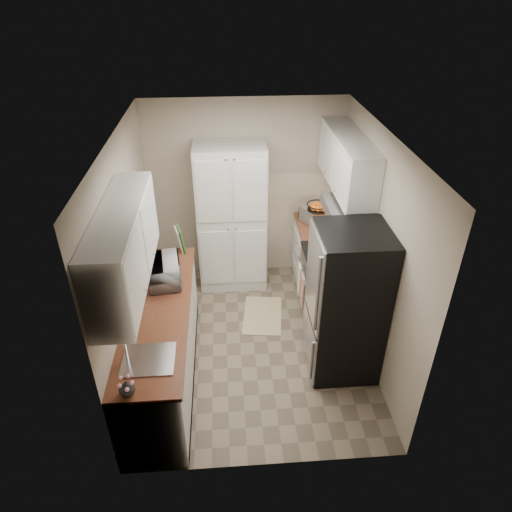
{
  "coord_description": "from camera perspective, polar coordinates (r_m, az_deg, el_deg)",
  "views": [
    {
      "loc": [
        -0.28,
        -4.08,
        3.78
      ],
      "look_at": [
        0.04,
        0.15,
        1.13
      ],
      "focal_mm": 32.0,
      "sensor_mm": 36.0,
      "label": 1
    }
  ],
  "objects": [
    {
      "name": "flower_vase",
      "position": [
        3.88,
        -15.87,
        -15.6
      ],
      "size": [
        0.16,
        0.16,
        0.13
      ],
      "primitive_type": "imported",
      "rotation": [
        0.0,
        0.0,
        -0.32
      ],
      "color": "silver",
      "rests_on": "countertop_left"
    },
    {
      "name": "base_cabinet_left",
      "position": [
        5.0,
        -11.55,
        -10.73
      ],
      "size": [
        0.6,
        2.3,
        0.88
      ],
      "primitive_type": "cube",
      "color": "silver",
      "rests_on": "ground"
    },
    {
      "name": "microwave",
      "position": [
        4.97,
        -11.36,
        -1.9
      ],
      "size": [
        0.4,
        0.53,
        0.27
      ],
      "primitive_type": "imported",
      "rotation": [
        0.0,
        0.0,
        1.71
      ],
      "color": "silver",
      "rests_on": "countertop_left"
    },
    {
      "name": "wine_bottle",
      "position": [
        5.4,
        -12.83,
        0.87
      ],
      "size": [
        0.07,
        0.07,
        0.27
      ],
      "primitive_type": "cylinder",
      "color": "black",
      "rests_on": "countertop_left"
    },
    {
      "name": "toaster_oven",
      "position": [
        6.07,
        7.71,
        4.86
      ],
      "size": [
        0.46,
        0.5,
        0.23
      ],
      "primitive_type": "cube",
      "rotation": [
        0.0,
        0.0,
        0.42
      ],
      "color": "silver",
      "rests_on": "countertop_right"
    },
    {
      "name": "fruit_basket",
      "position": [
        5.97,
        7.75,
        6.3
      ],
      "size": [
        0.32,
        0.32,
        0.12
      ],
      "primitive_type": null,
      "rotation": [
        0.0,
        0.0,
        0.1
      ],
      "color": "orange",
      "rests_on": "toaster_oven"
    },
    {
      "name": "cutting_board",
      "position": [
        5.52,
        -9.33,
        2.14
      ],
      "size": [
        0.08,
        0.24,
        0.3
      ],
      "primitive_type": "cube",
      "rotation": [
        0.0,
        0.0,
        0.26
      ],
      "color": "#337E2E",
      "rests_on": "countertop_left"
    },
    {
      "name": "kitchen_mat",
      "position": [
        5.94,
        0.83,
        -7.41
      ],
      "size": [
        0.58,
        0.83,
        0.01
      ],
      "primitive_type": "cube",
      "rotation": [
        0.0,
        0.0,
        -0.13
      ],
      "color": "beige",
      "rests_on": "ground"
    },
    {
      "name": "refrigerator",
      "position": [
        4.85,
        11.25,
        -5.87
      ],
      "size": [
        0.7,
        0.72,
        1.7
      ],
      "primitive_type": "cube",
      "color": "#B7B7BC",
      "rests_on": "ground"
    },
    {
      "name": "countertop_right",
      "position": [
        6.13,
        8.19,
        3.68
      ],
      "size": [
        0.63,
        0.83,
        0.04
      ],
      "primitive_type": "cube",
      "color": "brown",
      "rests_on": "base_cabinet_right"
    },
    {
      "name": "electric_range",
      "position": [
        5.69,
        9.28,
        -3.9
      ],
      "size": [
        0.71,
        0.78,
        1.13
      ],
      "color": "#B7B7BC",
      "rests_on": "ground"
    },
    {
      "name": "countertop_left",
      "position": [
        4.7,
        -12.15,
        -6.59
      ],
      "size": [
        0.63,
        2.33,
        0.04
      ],
      "primitive_type": "cube",
      "color": "brown",
      "rests_on": "base_cabinet_left"
    },
    {
      "name": "room_shell",
      "position": [
        4.61,
        -0.55,
        4.19
      ],
      "size": [
        2.64,
        3.24,
        2.52
      ],
      "color": "beige",
      "rests_on": "ground"
    },
    {
      "name": "pantry_cabinet",
      "position": [
        6.07,
        -3.07,
        4.71
      ],
      "size": [
        0.9,
        0.55,
        2.0
      ],
      "primitive_type": "cube",
      "color": "silver",
      "rests_on": "ground"
    },
    {
      "name": "ground",
      "position": [
        5.57,
        -0.28,
        -10.74
      ],
      "size": [
        3.2,
        3.2,
        0.0
      ],
      "primitive_type": "plane",
      "color": "#7A6B56",
      "rests_on": "ground"
    },
    {
      "name": "base_cabinet_right",
      "position": [
        6.36,
        7.88,
        0.04
      ],
      "size": [
        0.6,
        0.8,
        0.88
      ],
      "primitive_type": "cube",
      "color": "silver",
      "rests_on": "ground"
    }
  ]
}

